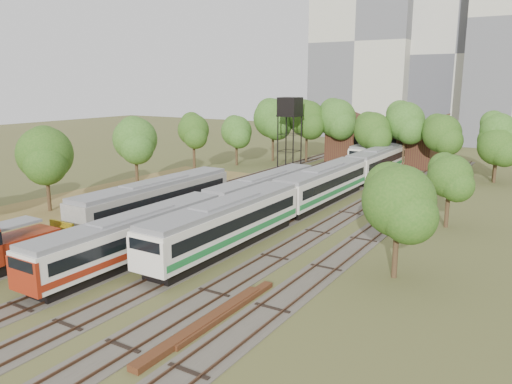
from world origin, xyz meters
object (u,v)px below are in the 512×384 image
Objects in this scene: shunter_locomotive at (0,249)px; water_tower at (290,109)px; railcar_green_set at (323,184)px; railcar_red_set at (210,210)px.

water_tower is (-3.39, 46.73, 7.02)m from shunter_locomotive.
railcar_green_set is 6.43× the size of shunter_locomotive.
railcar_red_set is at bearing 67.95° from shunter_locomotive.
railcar_green_set is at bearing 74.30° from railcar_red_set.
railcar_green_set reaches higher than railcar_red_set.
railcar_red_set is 0.66× the size of railcar_green_set.
shunter_locomotive is (-10.00, -29.05, -0.37)m from railcar_green_set.
railcar_green_set is 30.72m from shunter_locomotive.
water_tower is (-9.39, 31.91, 6.84)m from railcar_red_set.
shunter_locomotive is (-6.00, -14.82, -0.18)m from railcar_red_set.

